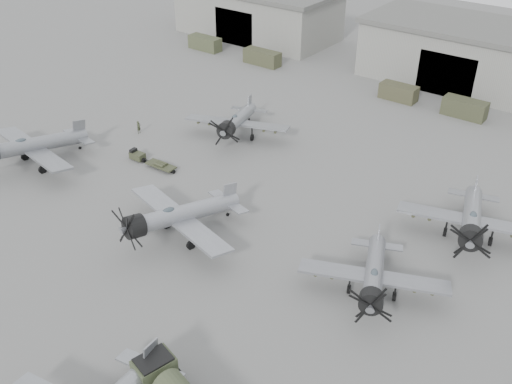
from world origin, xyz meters
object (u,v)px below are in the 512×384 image
at_px(aircraft_mid_1, 176,216).
at_px(aircraft_far_1, 472,219).
at_px(aircraft_mid_2, 374,276).
at_px(tug_trailer, 146,159).
at_px(ground_crew, 139,127).
at_px(aircraft_mid_0, 28,147).
at_px(aircraft_far_0, 236,121).

xyz_separation_m(aircraft_mid_1, aircraft_far_1, (21.30, 15.74, -0.08)).
bearing_deg(aircraft_far_1, aircraft_mid_2, -122.37).
distance_m(aircraft_mid_1, tug_trailer, 15.16).
bearing_deg(tug_trailer, ground_crew, 140.04).
height_order(aircraft_mid_2, tug_trailer, aircraft_mid_2).
relative_size(aircraft_mid_0, aircraft_far_1, 1.06).
height_order(aircraft_far_0, aircraft_far_1, aircraft_far_1).
bearing_deg(tug_trailer, aircraft_far_0, 65.80).
distance_m(tug_trailer, ground_crew, 7.95).
bearing_deg(aircraft_far_0, aircraft_mid_1, -87.75).
bearing_deg(aircraft_mid_2, aircraft_mid_0, 162.33).
height_order(aircraft_mid_2, aircraft_far_1, aircraft_far_1).
bearing_deg(aircraft_mid_1, ground_crew, 159.30).
distance_m(aircraft_mid_0, aircraft_mid_1, 22.16).
distance_m(aircraft_mid_1, aircraft_far_1, 26.48).
relative_size(tug_trailer, ground_crew, 3.92).
bearing_deg(ground_crew, aircraft_mid_2, -107.08).
xyz_separation_m(aircraft_mid_1, tug_trailer, (-12.64, 8.13, -2.00)).
distance_m(aircraft_mid_2, aircraft_far_1, 12.50).
height_order(aircraft_mid_1, aircraft_far_0, aircraft_mid_1).
distance_m(aircraft_far_0, ground_crew, 12.33).
xyz_separation_m(aircraft_mid_0, aircraft_mid_2, (39.98, 3.84, -0.35)).
height_order(aircraft_mid_0, tug_trailer, aircraft_mid_0).
relative_size(aircraft_mid_1, aircraft_far_1, 1.04).
xyz_separation_m(aircraft_mid_2, aircraft_far_0, (-26.19, 15.29, 0.15)).
bearing_deg(aircraft_mid_0, tug_trailer, 48.97).
relative_size(aircraft_mid_2, ground_crew, 7.32).
height_order(aircraft_mid_2, ground_crew, aircraft_mid_2).
bearing_deg(aircraft_mid_0, aircraft_mid_1, 8.37).
bearing_deg(aircraft_mid_1, aircraft_mid_2, 25.41).
distance_m(aircraft_mid_1, aircraft_far_0, 20.79).
height_order(aircraft_far_0, ground_crew, aircraft_far_0).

